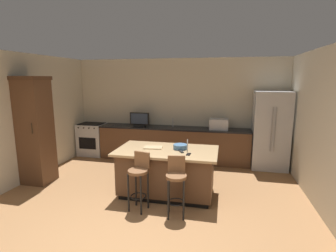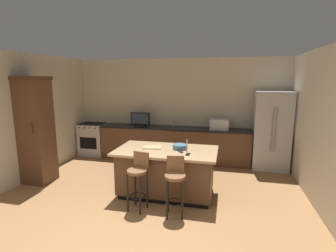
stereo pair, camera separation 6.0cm
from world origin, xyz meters
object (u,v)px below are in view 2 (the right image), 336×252
at_px(cabinet_tower, 35,128).
at_px(cell_phone, 188,154).
at_px(fruit_bowl, 180,147).
at_px(microwave, 219,124).
at_px(tv_monitor, 140,120).
at_px(refrigerator, 271,131).
at_px(kitchen_island, 166,172).
at_px(bar_stool_left, 138,176).
at_px(cutting_board, 153,147).
at_px(bar_stool_right, 175,181).
at_px(tv_remote, 180,151).
at_px(range_oven, 93,139).

bearing_deg(cabinet_tower, cell_phone, -3.96).
height_order(fruit_bowl, cell_phone, fruit_bowl).
height_order(cabinet_tower, cell_phone, cabinet_tower).
height_order(microwave, tv_monitor, tv_monitor).
height_order(refrigerator, cabinet_tower, cabinet_tower).
relative_size(tv_monitor, fruit_bowl, 2.02).
bearing_deg(tv_monitor, kitchen_island, -58.97).
xyz_separation_m(cabinet_tower, bar_stool_left, (2.56, -0.68, -0.58)).
bearing_deg(cutting_board, fruit_bowl, 3.57).
distance_m(cabinet_tower, tv_monitor, 2.65).
height_order(kitchen_island, bar_stool_right, bar_stool_right).
height_order(bar_stool_right, cell_phone, bar_stool_right).
bearing_deg(bar_stool_left, kitchen_island, 75.21).
distance_m(tv_monitor, tv_remote, 2.67).
bearing_deg(cutting_board, cell_phone, -21.79).
bearing_deg(microwave, bar_stool_left, -114.09).
height_order(tv_monitor, fruit_bowl, tv_monitor).
bearing_deg(kitchen_island, cabinet_tower, 179.85).
bearing_deg(bar_stool_left, range_oven, 142.41).
xyz_separation_m(bar_stool_left, bar_stool_right, (0.66, -0.06, -0.01)).
bearing_deg(cutting_board, cabinet_tower, -178.57).
relative_size(bar_stool_right, tv_remote, 5.86).
distance_m(range_oven, tv_monitor, 1.63).
relative_size(refrigerator, bar_stool_left, 1.93).
bearing_deg(cabinet_tower, tv_monitor, 51.56).
xyz_separation_m(range_oven, tv_monitor, (1.50, -0.05, 0.64)).
relative_size(microwave, tv_remote, 2.82).
distance_m(microwave, cell_phone, 2.41).
height_order(refrigerator, microwave, refrigerator).
distance_m(range_oven, cabinet_tower, 2.25).
bearing_deg(tv_monitor, range_oven, 178.06).
height_order(microwave, cutting_board, microwave).
relative_size(cabinet_tower, cell_phone, 15.31).
bearing_deg(microwave, kitchen_island, -113.32).
height_order(refrigerator, fruit_bowl, refrigerator).
distance_m(bar_stool_left, bar_stool_right, 0.66).
relative_size(microwave, fruit_bowl, 1.78).
xyz_separation_m(kitchen_island, cutting_board, (-0.29, 0.07, 0.45)).
bearing_deg(bar_stool_left, cabinet_tower, 176.76).
relative_size(cabinet_tower, bar_stool_left, 2.28).
bearing_deg(microwave, cutting_board, -120.43).
xyz_separation_m(microwave, cell_phone, (-0.47, -2.36, -0.15)).
bearing_deg(kitchen_island, range_oven, 142.25).
height_order(range_oven, tv_remote, range_oven).
xyz_separation_m(bar_stool_right, tv_remote, (-0.03, 0.64, 0.32)).
bearing_deg(cell_phone, cutting_board, 161.71).
xyz_separation_m(range_oven, tv_remote, (3.04, -2.23, 0.45)).
height_order(range_oven, fruit_bowl, fruit_bowl).
bearing_deg(fruit_bowl, range_oven, 145.93).
bearing_deg(kitchen_island, cutting_board, 166.06).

